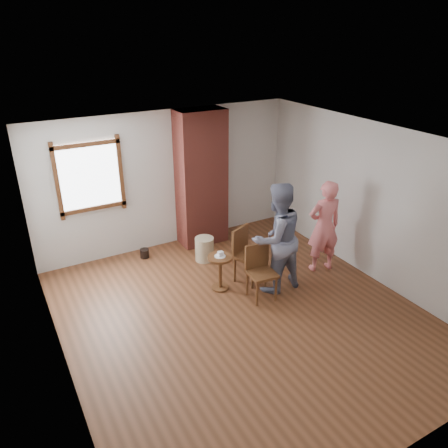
{
  "coord_description": "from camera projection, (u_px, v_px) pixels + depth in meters",
  "views": [
    {
      "loc": [
        -2.86,
        -4.54,
        3.98
      ],
      "look_at": [
        0.14,
        0.8,
        1.15
      ],
      "focal_mm": 35.0,
      "sensor_mm": 36.0,
      "label": 1
    }
  ],
  "objects": [
    {
      "name": "ground",
      "position": [
        242.0,
        315.0,
        6.54
      ],
      "size": [
        5.5,
        5.5,
        0.0
      ],
      "primitive_type": "plane",
      "color": "brown",
      "rests_on": "ground"
    },
    {
      "name": "room_shell",
      "position": [
        219.0,
        190.0,
        6.23
      ],
      "size": [
        5.04,
        5.52,
        2.62
      ],
      "color": "silver",
      "rests_on": "ground"
    },
    {
      "name": "brick_chimney",
      "position": [
        201.0,
        179.0,
        8.24
      ],
      "size": [
        0.9,
        0.5,
        2.6
      ],
      "primitive_type": "cube",
      "color": "#A14539",
      "rests_on": "ground"
    },
    {
      "name": "stoneware_crock",
      "position": [
        204.0,
        249.0,
        7.97
      ],
      "size": [
        0.44,
        0.44,
        0.44
      ],
      "primitive_type": "cylinder",
      "rotation": [
        0.0,
        0.0,
        -0.33
      ],
      "color": "#C9B691",
      "rests_on": "ground"
    },
    {
      "name": "dark_pot",
      "position": [
        145.0,
        253.0,
        8.11
      ],
      "size": [
        0.18,
        0.18,
        0.17
      ],
      "primitive_type": "cylinder",
      "rotation": [
        0.0,
        0.0,
        -0.09
      ],
      "color": "black",
      "rests_on": "ground"
    },
    {
      "name": "dining_chair_left",
      "position": [
        260.0,
        269.0,
        6.81
      ],
      "size": [
        0.44,
        0.44,
        0.87
      ],
      "rotation": [
        0.0,
        0.0,
        -0.09
      ],
      "color": "brown",
      "rests_on": "ground"
    },
    {
      "name": "dining_chair_right",
      "position": [
        246.0,
        252.0,
        7.24
      ],
      "size": [
        0.58,
        0.58,
        0.94
      ],
      "rotation": [
        0.0,
        0.0,
        0.43
      ],
      "color": "brown",
      "rests_on": "ground"
    },
    {
      "name": "side_table",
      "position": [
        220.0,
        267.0,
        7.03
      ],
      "size": [
        0.4,
        0.4,
        0.6
      ],
      "color": "brown",
      "rests_on": "ground"
    },
    {
      "name": "cake_plate",
      "position": [
        220.0,
        256.0,
        6.94
      ],
      "size": [
        0.18,
        0.18,
        0.01
      ],
      "primitive_type": "cylinder",
      "color": "white",
      "rests_on": "side_table"
    },
    {
      "name": "cake_slice",
      "position": [
        221.0,
        254.0,
        6.93
      ],
      "size": [
        0.08,
        0.07,
        0.06
      ],
      "primitive_type": "cube",
      "color": "silver",
      "rests_on": "cake_plate"
    },
    {
      "name": "man",
      "position": [
        277.0,
        238.0,
        6.84
      ],
      "size": [
        0.92,
        0.73,
        1.82
      ],
      "primitive_type": "imported",
      "rotation": [
        0.0,
        0.0,
        3.19
      ],
      "color": "black",
      "rests_on": "ground"
    },
    {
      "name": "person_pink",
      "position": [
        324.0,
        227.0,
        7.44
      ],
      "size": [
        0.67,
        0.51,
        1.64
      ],
      "primitive_type": "imported",
      "rotation": [
        0.0,
        0.0,
        2.94
      ],
      "color": "#FC7E80",
      "rests_on": "ground"
    }
  ]
}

